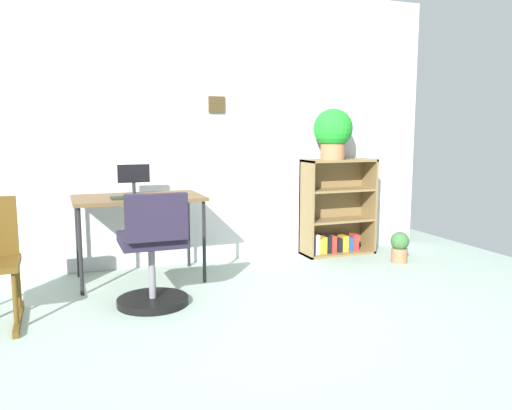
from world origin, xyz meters
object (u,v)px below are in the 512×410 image
Objects in this scene: keyboard at (136,197)px; bookshelf_low at (335,212)px; potted_plant_floor at (400,246)px; office_chair at (153,257)px; potted_plant_on_shelf at (333,131)px; desk at (138,203)px; monitor at (134,179)px.

bookshelf_low is (2.07, 0.40, -0.29)m from keyboard.
keyboard is at bearing 175.96° from potted_plant_floor.
office_chair is 1.69× the size of potted_plant_on_shelf.
office_chair is 2.83× the size of potted_plant_floor.
potted_plant_floor is at bearing -7.32° from desk.
keyboard is at bearing -95.23° from monitor.
monitor is 0.28× the size of bookshelf_low.
desk is 2.11× the size of potted_plant_on_shelf.
monitor reaches higher than office_chair.
monitor is at bearing 89.98° from office_chair.
potted_plant_floor is at bearing 10.17° from office_chair.
bookshelf_low is (2.03, 0.26, -0.23)m from desk.
potted_plant_on_shelf is (1.99, 0.34, 0.52)m from keyboard.
monitor is 0.69× the size of keyboard.
desk is 0.16m from keyboard.
potted_plant_on_shelf is (-0.08, -0.06, 0.82)m from bookshelf_low.
keyboard is (-0.04, -0.14, 0.06)m from desk.
monitor is at bearing 84.77° from keyboard.
keyboard is 0.71m from office_chair.
potted_plant_on_shelf reaches higher than keyboard.
keyboard is 1.31× the size of potted_plant_floor.
office_chair is at bearing -90.02° from monitor.
desk is at bearing 172.68° from potted_plant_floor.
desk is 0.22m from monitor.
office_chair is at bearing -169.83° from potted_plant_floor.
desk is 3.54× the size of potted_plant_floor.
keyboard is 2.53m from potted_plant_floor.
office_chair reaches higher than keyboard.
office_chair is 2.28m from bookshelf_low.
bookshelf_low reaches higher than keyboard.
potted_plant_on_shelf is at bearing 2.66° from monitor.
keyboard is 2.13m from bookshelf_low.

